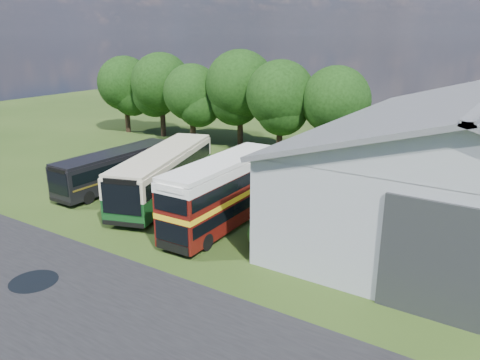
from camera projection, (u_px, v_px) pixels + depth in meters
The scene contains 15 objects.
ground at pixel (106, 264), 23.37m from camera, with size 120.00×120.00×0.00m, color #233912.
asphalt_road at pixel (100, 312), 19.42m from camera, with size 60.00×8.00×0.02m, color black.
puddle at pixel (34, 282), 21.75m from camera, with size 2.20×2.20×0.01m, color black.
tree_far_left at pixel (125, 84), 52.82m from camera, with size 6.12×6.12×8.64m.
tree_left_a at pixel (161, 83), 50.54m from camera, with size 6.46×6.46×9.12m.
tree_left_b at pixel (192, 93), 47.34m from camera, with size 5.78×5.78×8.16m.
tree_mid at pixel (240, 85), 45.51m from camera, with size 6.80×6.80×9.60m.
tree_right_a at pixel (281, 95), 42.27m from camera, with size 6.26×6.26×8.83m.
tree_right_b at pixel (336, 101), 40.40m from camera, with size 5.98×5.98×8.45m.
shrub_front at pixel (263, 247), 25.28m from camera, with size 1.70×1.70×1.70m, color #194714.
shrub_mid at pixel (280, 234), 26.88m from camera, with size 1.60×1.60×1.60m, color #194714.
shrub_back at pixel (296, 223), 28.48m from camera, with size 1.80×1.80×1.80m, color #194714.
bus_green_single at pixel (164, 174), 32.22m from camera, with size 6.46×12.42×3.35m.
bus_maroon_double at pixel (223, 194), 27.43m from camera, with size 2.67×9.58×4.09m.
bus_dark_single at pixel (117, 168), 34.54m from camera, with size 2.49×10.10×2.78m.
Camera 1 is at (17.05, -14.00, 11.07)m, focal length 35.00 mm.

